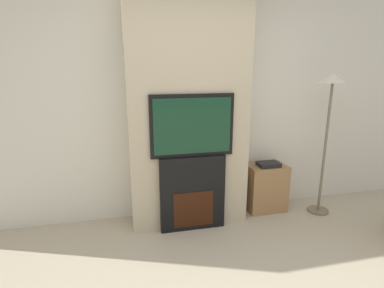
# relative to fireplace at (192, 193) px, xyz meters

# --- Properties ---
(wall_back) EXTENTS (6.00, 0.06, 2.70)m
(wall_back) POSITION_rel_fireplace_xyz_m (0.00, 0.43, 0.94)
(wall_back) COLOR silver
(wall_back) RESTS_ON ground_plane
(chimney_breast) EXTENTS (1.28, 0.40, 2.70)m
(chimney_breast) POSITION_rel_fireplace_xyz_m (0.00, 0.20, 0.94)
(chimney_breast) COLOR #BCAD8E
(chimney_breast) RESTS_ON ground_plane
(fireplace) EXTENTS (0.70, 0.15, 0.83)m
(fireplace) POSITION_rel_fireplace_xyz_m (0.00, 0.00, 0.00)
(fireplace) COLOR black
(fireplace) RESTS_ON ground_plane
(television) EXTENTS (0.87, 0.07, 0.65)m
(television) POSITION_rel_fireplace_xyz_m (0.00, -0.00, 0.74)
(television) COLOR black
(television) RESTS_ON fireplace
(floor_lamp) EXTENTS (0.32, 0.32, 1.66)m
(floor_lamp) POSITION_rel_fireplace_xyz_m (1.60, 0.01, 0.93)
(floor_lamp) COLOR #726651
(floor_lamp) RESTS_ON ground_plane
(media_stand) EXTENTS (0.47, 0.32, 0.62)m
(media_stand) POSITION_rel_fireplace_xyz_m (0.99, 0.22, -0.11)
(media_stand) COLOR #997047
(media_stand) RESTS_ON ground_plane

